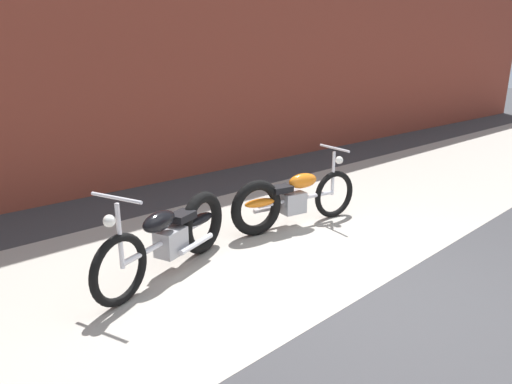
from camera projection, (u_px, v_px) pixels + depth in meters
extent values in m
plane|color=#38383A|center=(364.00, 296.00, 4.16)|extent=(80.00, 80.00, 0.00)
cube|color=#9E998E|center=(244.00, 243.00, 5.39)|extent=(36.00, 3.50, 0.01)
cube|color=brown|center=(101.00, 4.00, 6.97)|extent=(36.00, 0.50, 6.07)
torus|color=black|center=(120.00, 270.00, 3.94)|extent=(0.67, 0.30, 0.68)
torus|color=black|center=(202.00, 223.00, 5.03)|extent=(0.73, 0.36, 0.73)
cylinder|color=silver|center=(166.00, 241.00, 4.48)|extent=(1.18, 0.46, 0.06)
cube|color=#99999E|center=(171.00, 242.00, 4.56)|extent=(0.37, 0.31, 0.28)
ellipsoid|color=black|center=(159.00, 221.00, 4.34)|extent=(0.48, 0.32, 0.20)
ellipsoid|color=black|center=(200.00, 219.00, 4.97)|extent=(0.47, 0.32, 0.10)
cube|color=black|center=(182.00, 216.00, 4.67)|extent=(0.33, 0.28, 0.08)
cylinder|color=silver|center=(120.00, 236.00, 3.89)|extent=(0.06, 0.06, 0.62)
cylinder|color=silver|center=(116.00, 198.00, 3.79)|extent=(0.22, 0.56, 0.03)
sphere|color=white|center=(109.00, 221.00, 3.75)|extent=(0.11, 0.11, 0.11)
cylinder|color=silver|center=(197.00, 244.00, 4.72)|extent=(0.54, 0.24, 0.06)
torus|color=black|center=(334.00, 194.00, 6.21)|extent=(0.68, 0.21, 0.68)
torus|color=black|center=(257.00, 208.00, 5.54)|extent=(0.74, 0.26, 0.73)
cylinder|color=silver|center=(298.00, 199.00, 5.87)|extent=(1.22, 0.28, 0.06)
cube|color=#99999E|center=(293.00, 203.00, 5.84)|extent=(0.36, 0.28, 0.28)
ellipsoid|color=orange|center=(303.00, 181.00, 5.84)|extent=(0.47, 0.27, 0.20)
ellipsoid|color=orange|center=(260.00, 203.00, 5.55)|extent=(0.47, 0.26, 0.10)
cube|color=black|center=(281.00, 189.00, 5.68)|extent=(0.31, 0.25, 0.08)
cylinder|color=silver|center=(333.00, 174.00, 6.10)|extent=(0.05, 0.05, 0.62)
cylinder|color=silver|center=(334.00, 148.00, 6.00)|extent=(0.14, 0.58, 0.03)
sphere|color=white|center=(339.00, 160.00, 6.10)|extent=(0.11, 0.11, 0.11)
cylinder|color=silver|center=(271.00, 208.00, 5.86)|extent=(0.55, 0.16, 0.06)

